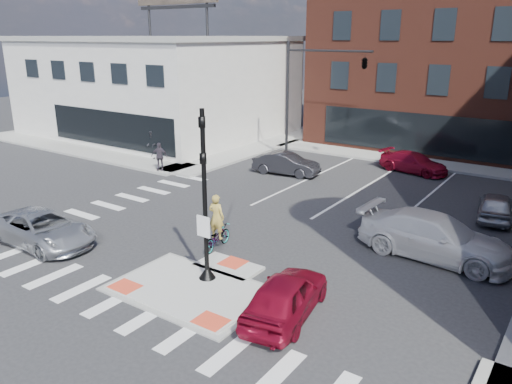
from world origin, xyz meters
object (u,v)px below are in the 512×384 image
Objects in this scene: bg_car_dark at (286,164)px; cyclist at (217,231)px; white_pickup at (435,237)px; pedestrian_b at (159,156)px; pedestrian_a at (152,145)px; bg_car_red at (414,163)px; red_sedan at (286,296)px; bg_car_silver at (496,206)px; silver_suv at (42,229)px.

cyclist is (3.67, -11.38, 0.09)m from bg_car_dark.
pedestrian_b is (-18.00, 3.00, 0.18)m from white_pickup.
pedestrian_a is at bearing 79.55° from white_pickup.
bg_car_dark reaches higher than bg_car_red.
bg_car_red is at bearing -107.02° from cyclist.
pedestrian_b is at bearing 113.87° from bg_car_dark.
cyclist reaches higher than red_sedan.
pedestrian_b is at bearing 0.04° from bg_car_silver.
bg_car_red is (-5.92, 6.20, -0.01)m from bg_car_silver.
bg_car_silver is at bearing 35.66° from pedestrian_a.
bg_car_silver is (12.29, -1.18, -0.04)m from bg_car_dark.
white_pickup is 3.02× the size of pedestrian_a.
red_sedan is 7.43m from white_pickup.
red_sedan is 2.33× the size of pedestrian_b.
pedestrian_a is 1.10× the size of pedestrian_b.
red_sedan reaches higher than bg_car_silver.
cyclist is (-2.71, -16.40, 0.14)m from bg_car_red.
red_sedan is 1.80× the size of cyclist.
bg_car_dark is at bearing 60.39° from white_pickup.
pedestrian_a is at bearing 95.31° from bg_car_dark.
pedestrian_a is (-9.52, -2.18, 0.44)m from bg_car_dark.
bg_car_red is at bearing 7.55° from pedestrian_b.
red_sedan is at bearing -60.15° from pedestrian_b.
silver_suv is 7.28m from cyclist.
pedestrian_b reaches higher than red_sedan.
pedestrian_b reaches higher than silver_suv.
pedestrian_a is at bearing -43.38° from red_sedan.
bg_car_dark is at bearing -10.24° from silver_suv.
pedestrian_a is (-13.19, 9.20, 0.35)m from cyclist.
silver_suv is 2.19× the size of cyclist.
silver_suv is 15.39m from bg_car_dark.
white_pickup is at bearing -119.62° from red_sedan.
bg_car_dark is (2.54, 15.18, -0.02)m from silver_suv.
bg_car_dark is at bearing 4.17° from pedestrian_b.
bg_car_silver is at bearing -115.54° from red_sedan.
white_pickup is 8.60m from cyclist.
red_sedan is 0.70× the size of white_pickup.
bg_car_silver is 8.57m from bg_car_red.
cyclist is 1.30× the size of pedestrian_b.
silver_suv is at bearing -96.00° from pedestrian_b.
bg_car_silver is at bearing -137.86° from cyclist.
white_pickup is at bearing 19.45° from pedestrian_a.
silver_suv reaches higher than bg_car_red.
white_pickup is 3.32× the size of pedestrian_b.
cyclist reaches higher than bg_car_red.
red_sedan is 1.09× the size of bg_car_silver.
red_sedan is at bearing 65.55° from bg_car_silver.
silver_suv is at bearing 123.42° from white_pickup.
red_sedan reaches higher than silver_suv.
red_sedan is at bearing -156.19° from bg_car_dark.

